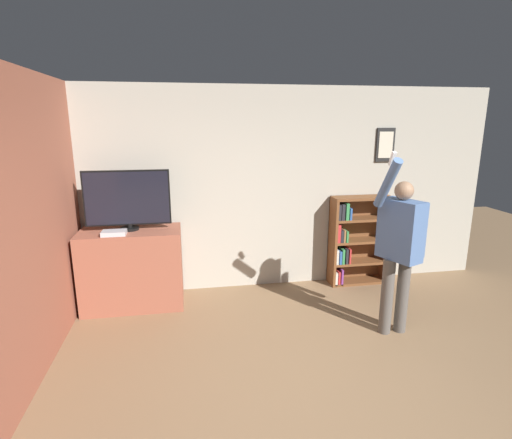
{
  "coord_description": "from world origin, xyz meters",
  "views": [
    {
      "loc": [
        -0.94,
        -2.3,
        2.25
      ],
      "look_at": [
        -0.21,
        1.85,
        1.21
      ],
      "focal_mm": 28.0,
      "sensor_mm": 36.0,
      "label": 1
    }
  ],
  "objects_px": {
    "television": "(128,200)",
    "person": "(400,244)",
    "bookshelf": "(355,240)",
    "game_console": "(114,233)"
  },
  "relations": [
    {
      "from": "television",
      "to": "bookshelf",
      "type": "height_order",
      "value": "television"
    },
    {
      "from": "television",
      "to": "bookshelf",
      "type": "distance_m",
      "value": 3.08
    },
    {
      "from": "game_console",
      "to": "bookshelf",
      "type": "relative_size",
      "value": 0.22
    },
    {
      "from": "television",
      "to": "person",
      "type": "relative_size",
      "value": 0.5
    },
    {
      "from": "television",
      "to": "person",
      "type": "bearing_deg",
      "value": -22.81
    },
    {
      "from": "game_console",
      "to": "person",
      "type": "bearing_deg",
      "value": -18.36
    },
    {
      "from": "game_console",
      "to": "bookshelf",
      "type": "xyz_separation_m",
      "value": [
        3.14,
        0.39,
        -0.37
      ]
    },
    {
      "from": "television",
      "to": "bookshelf",
      "type": "bearing_deg",
      "value": 3.56
    },
    {
      "from": "person",
      "to": "bookshelf",
      "type": "bearing_deg",
      "value": 151.79
    },
    {
      "from": "bookshelf",
      "to": "person",
      "type": "distance_m",
      "value": 1.44
    }
  ]
}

